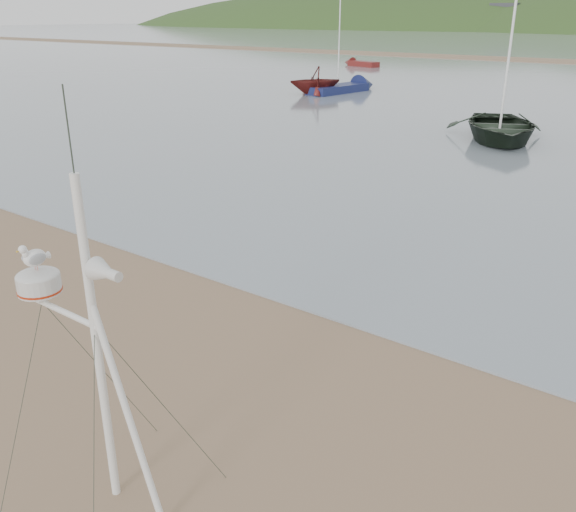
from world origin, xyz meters
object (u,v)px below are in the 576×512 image
Objects in this scene: dinghy_red_far at (357,63)px; boat_red at (315,68)px; mast_rig at (99,413)px; boat_dark at (507,70)px; sailboat_blue_near at (353,87)px.

boat_red is at bearing -65.41° from dinghy_red_far.
boat_dark reaches higher than mast_rig.
dinghy_red_far is 0.73× the size of sailboat_blue_near.
sailboat_blue_near is at bearing -59.72° from dinghy_red_far.
sailboat_blue_near reaches higher than boat_dark.
boat_dark is at bearing 7.36° from boat_red.
mast_rig is at bearing -62.55° from sailboat_blue_near.
mast_rig is 35.50m from boat_red.
dinghy_red_far is (-24.83, 29.99, -2.53)m from boat_dark.
boat_dark is at bearing -50.38° from dinghy_red_far.
sailboat_blue_near reaches higher than dinghy_red_far.
boat_red is (-14.89, 8.27, -1.12)m from boat_dark.
mast_rig reaches higher than dinghy_red_far.
sailboat_blue_near reaches higher than boat_red.
boat_red reaches higher than dinghy_red_far.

